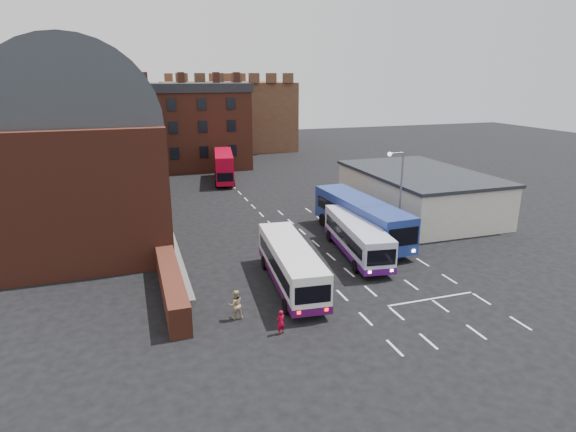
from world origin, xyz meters
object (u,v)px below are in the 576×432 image
object	(u,v)px
bus_white_inbound	(357,235)
street_lamp	(398,189)
bus_blue	(361,216)
bus_white_outbound	(291,262)
bus_red_double	(224,166)
pedestrian_red	(281,322)
pedestrian_beige	(236,305)

from	to	relation	value
bus_white_inbound	street_lamp	size ratio (longest dim) A/B	1.35
street_lamp	bus_blue	bearing A→B (deg)	143.21
bus_white_outbound	bus_red_double	xyz separation A→B (m)	(2.13, 33.08, 0.38)
bus_white_outbound	bus_white_inbound	xyz separation A→B (m)	(6.56, 3.69, -0.04)
bus_white_outbound	bus_red_double	size ratio (longest dim) A/B	1.07
bus_white_inbound	pedestrian_red	bearing A→B (deg)	53.31
street_lamp	pedestrian_beige	size ratio (longest dim) A/B	4.36
bus_blue	pedestrian_red	world-z (taller)	bus_blue
bus_red_double	pedestrian_beige	size ratio (longest dim) A/B	5.64
pedestrian_beige	bus_white_outbound	bearing A→B (deg)	-145.45
bus_blue	street_lamp	world-z (taller)	street_lamp
bus_white_inbound	street_lamp	world-z (taller)	street_lamp
bus_white_inbound	bus_blue	world-z (taller)	bus_blue
bus_white_outbound	bus_white_inbound	size ratio (longest dim) A/B	1.02
bus_white_outbound	pedestrian_red	bearing A→B (deg)	-108.72
bus_blue	pedestrian_red	bearing A→B (deg)	46.47
bus_white_inbound	bus_blue	xyz separation A→B (m)	(2.05, 3.44, 0.39)
bus_white_inbound	pedestrian_red	world-z (taller)	bus_white_inbound
bus_blue	street_lamp	bearing A→B (deg)	140.77
bus_white_outbound	bus_blue	bearing A→B (deg)	44.74
pedestrian_beige	bus_blue	bearing A→B (deg)	-143.00
bus_blue	bus_white_outbound	bearing A→B (deg)	37.17
bus_white_inbound	pedestrian_beige	bearing A→B (deg)	39.68
bus_red_double	bus_white_inbound	bearing A→B (deg)	108.21
bus_red_double	pedestrian_red	bearing A→B (deg)	92.84
bus_white_outbound	street_lamp	size ratio (longest dim) A/B	1.38
street_lamp	pedestrian_beige	bearing A→B (deg)	-150.82
bus_white_inbound	bus_red_double	size ratio (longest dim) A/B	1.04
street_lamp	pedestrian_red	bearing A→B (deg)	-140.75
bus_white_outbound	pedestrian_red	distance (m)	6.18
bus_white_outbound	street_lamp	bearing A→B (deg)	31.30
bus_white_outbound	bus_white_inbound	world-z (taller)	bus_white_outbound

